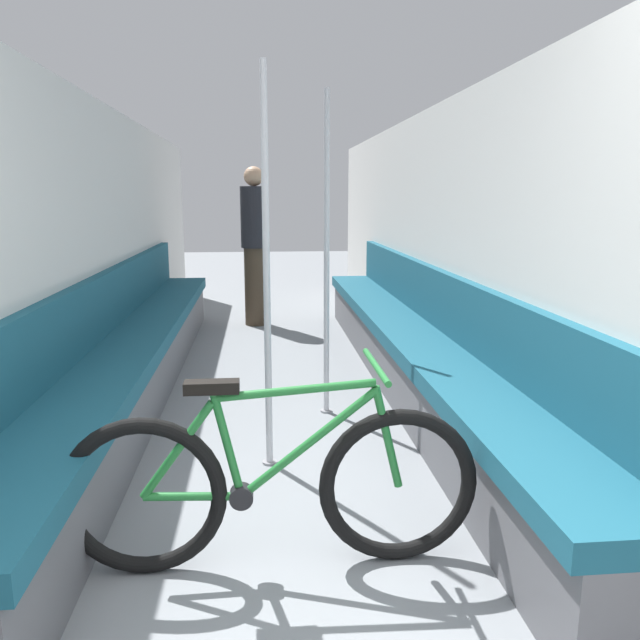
{
  "coord_description": "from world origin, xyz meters",
  "views": [
    {
      "loc": [
        -0.1,
        -1.09,
        1.41
      ],
      "look_at": [
        0.22,
        2.22,
        0.75
      ],
      "focal_mm": 35.0,
      "sensor_mm": 36.0,
      "label": 1
    }
  ],
  "objects_px": {
    "grab_pole_near": "(327,262)",
    "passenger_standing": "(255,244)",
    "bench_seat_row_right": "(412,350)",
    "bicycle": "(273,486)",
    "grab_pole_far": "(267,279)",
    "bench_seat_row_left": "(134,357)"
  },
  "relations": [
    {
      "from": "bench_seat_row_left",
      "to": "grab_pole_far",
      "type": "relative_size",
      "value": 2.79
    },
    {
      "from": "bicycle",
      "to": "grab_pole_near",
      "type": "height_order",
      "value": "grab_pole_near"
    },
    {
      "from": "bench_seat_row_right",
      "to": "grab_pole_near",
      "type": "relative_size",
      "value": 2.79
    },
    {
      "from": "bench_seat_row_left",
      "to": "grab_pole_near",
      "type": "distance_m",
      "value": 1.54
    },
    {
      "from": "grab_pole_near",
      "to": "passenger_standing",
      "type": "distance_m",
      "value": 2.97
    },
    {
      "from": "bench_seat_row_right",
      "to": "grab_pole_near",
      "type": "bearing_deg",
      "value": -149.36
    },
    {
      "from": "bench_seat_row_left",
      "to": "bicycle",
      "type": "distance_m",
      "value": 2.32
    },
    {
      "from": "grab_pole_far",
      "to": "passenger_standing",
      "type": "bearing_deg",
      "value": 91.34
    },
    {
      "from": "bench_seat_row_left",
      "to": "grab_pole_near",
      "type": "relative_size",
      "value": 2.79
    },
    {
      "from": "bench_seat_row_left",
      "to": "grab_pole_far",
      "type": "height_order",
      "value": "grab_pole_far"
    },
    {
      "from": "bench_seat_row_left",
      "to": "bench_seat_row_right",
      "type": "height_order",
      "value": "same"
    },
    {
      "from": "bench_seat_row_left",
      "to": "bicycle",
      "type": "xyz_separation_m",
      "value": [
        0.93,
        -2.13,
        0.03
      ]
    },
    {
      "from": "bench_seat_row_right",
      "to": "bicycle",
      "type": "bearing_deg",
      "value": -116.52
    },
    {
      "from": "passenger_standing",
      "to": "bench_seat_row_left",
      "type": "bearing_deg",
      "value": 153.65
    },
    {
      "from": "grab_pole_far",
      "to": "passenger_standing",
      "type": "xyz_separation_m",
      "value": [
        -0.09,
        3.71,
        -0.11
      ]
    },
    {
      "from": "grab_pole_near",
      "to": "passenger_standing",
      "type": "relative_size",
      "value": 1.19
    },
    {
      "from": "bench_seat_row_right",
      "to": "passenger_standing",
      "type": "distance_m",
      "value": 2.84
    },
    {
      "from": "bicycle",
      "to": "grab_pole_far",
      "type": "distance_m",
      "value": 1.16
    },
    {
      "from": "bench_seat_row_left",
      "to": "bench_seat_row_right",
      "type": "xyz_separation_m",
      "value": [
        1.99,
        0.0,
        0.0
      ]
    },
    {
      "from": "bicycle",
      "to": "passenger_standing",
      "type": "bearing_deg",
      "value": 83.94
    },
    {
      "from": "bicycle",
      "to": "grab_pole_far",
      "type": "relative_size",
      "value": 0.77
    },
    {
      "from": "grab_pole_far",
      "to": "passenger_standing",
      "type": "distance_m",
      "value": 3.72
    }
  ]
}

